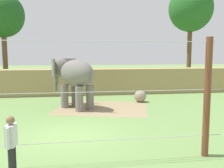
# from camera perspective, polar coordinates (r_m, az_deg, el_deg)

# --- Properties ---
(ground_plane) EXTENTS (120.00, 120.00, 0.00)m
(ground_plane) POSITION_cam_1_polar(r_m,az_deg,el_deg) (10.61, -9.60, -11.10)
(ground_plane) COLOR #6B8E4C
(dirt_patch) EXTENTS (6.22, 5.53, 0.01)m
(dirt_patch) POSITION_cam_1_polar(r_m,az_deg,el_deg) (15.48, -2.18, -5.27)
(dirt_patch) COLOR #937F5B
(dirt_patch) RESTS_ON ground
(embankment_wall) EXTENTS (36.00, 1.80, 1.99)m
(embankment_wall) POSITION_cam_1_polar(r_m,az_deg,el_deg) (20.68, -9.23, 0.51)
(embankment_wall) COLOR tan
(embankment_wall) RESTS_ON ground
(elephant) EXTENTS (3.02, 3.50, 2.93)m
(elephant) POSITION_cam_1_polar(r_m,az_deg,el_deg) (15.41, -8.45, 1.91)
(elephant) COLOR slate
(elephant) RESTS_ON ground
(enrichment_ball) EXTENTS (0.79, 0.79, 0.79)m
(enrichment_ball) POSITION_cam_1_polar(r_m,az_deg,el_deg) (17.32, 6.23, -2.69)
(enrichment_ball) COLOR gray
(enrichment_ball) RESTS_ON ground
(cable_fence) EXTENTS (9.66, 0.21, 3.74)m
(cable_fence) POSITION_cam_1_polar(r_m,az_deg,el_deg) (7.50, -10.20, -3.80)
(cable_fence) COLOR brown
(cable_fence) RESTS_ON ground
(zookeeper) EXTENTS (0.25, 0.59, 1.67)m
(zookeeper) POSITION_cam_1_polar(r_m,az_deg,el_deg) (7.27, -21.27, -12.30)
(zookeeper) COLOR #232328
(zookeeper) RESTS_ON ground
(tree_far_left) EXTENTS (4.28, 4.28, 9.82)m
(tree_far_left) POSITION_cam_1_polar(r_m,az_deg,el_deg) (27.45, 16.95, 15.49)
(tree_far_left) COLOR brown
(tree_far_left) RESTS_ON ground
(tree_far_right) EXTENTS (3.66, 3.66, 8.45)m
(tree_far_right) POSITION_cam_1_polar(r_m,az_deg,el_deg) (25.11, -22.89, 13.65)
(tree_far_right) COLOR brown
(tree_far_right) RESTS_ON ground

